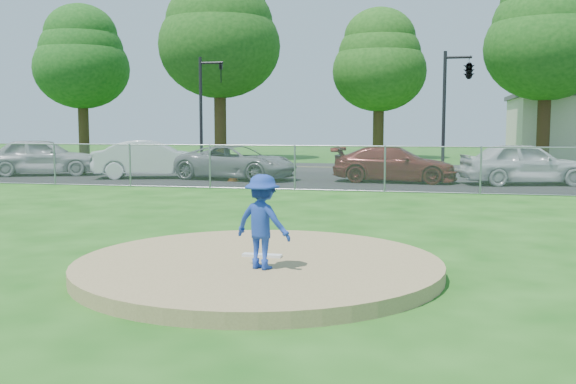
% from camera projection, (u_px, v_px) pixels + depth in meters
% --- Properties ---
extents(ground, '(120.00, 120.00, 0.00)m').
position_uv_depth(ground, '(346.00, 198.00, 19.21)').
color(ground, '#154B10').
rests_on(ground, ground).
extents(pitchers_mound, '(5.40, 5.40, 0.20)m').
position_uv_depth(pitchers_mound, '(259.00, 266.00, 9.49)').
color(pitchers_mound, '#8E794E').
rests_on(pitchers_mound, ground).
extents(pitching_rubber, '(0.60, 0.15, 0.04)m').
position_uv_depth(pitching_rubber, '(262.00, 255.00, 9.68)').
color(pitching_rubber, white).
rests_on(pitching_rubber, pitchers_mound).
extents(chain_link_fence, '(40.00, 0.06, 1.50)m').
position_uv_depth(chain_link_fence, '(354.00, 169.00, 21.08)').
color(chain_link_fence, gray).
rests_on(chain_link_fence, ground).
extents(parking_lot, '(50.00, 8.00, 0.01)m').
position_uv_depth(parking_lot, '(367.00, 180.00, 25.52)').
color(parking_lot, black).
rests_on(parking_lot, ground).
extents(street, '(60.00, 7.00, 0.01)m').
position_uv_depth(street, '(382.00, 168.00, 32.80)').
color(street, '#232326').
rests_on(street, ground).
extents(tree_far_left, '(6.72, 6.72, 10.74)m').
position_uv_depth(tree_far_left, '(81.00, 56.00, 45.58)').
color(tree_far_left, '#362613').
rests_on(tree_far_left, ground).
extents(tree_left, '(7.84, 7.84, 12.53)m').
position_uv_depth(tree_left, '(219.00, 31.00, 41.13)').
color(tree_left, '#392714').
rests_on(tree_left, ground).
extents(tree_center, '(6.16, 6.16, 9.84)m').
position_uv_depth(tree_center, '(379.00, 60.00, 42.06)').
color(tree_center, '#382714').
rests_on(tree_center, ground).
extents(tree_right, '(7.28, 7.28, 11.63)m').
position_uv_depth(tree_right, '(547.00, 32.00, 37.82)').
color(tree_right, '#331F12').
rests_on(tree_right, ground).
extents(traffic_signal_left, '(1.28, 0.20, 5.60)m').
position_uv_depth(traffic_signal_left, '(205.00, 102.00, 32.41)').
color(traffic_signal_left, black).
rests_on(traffic_signal_left, ground).
extents(traffic_signal_center, '(1.42, 2.48, 5.60)m').
position_uv_depth(traffic_signal_center, '(466.00, 72.00, 29.52)').
color(traffic_signal_center, black).
rests_on(traffic_signal_center, ground).
extents(pitcher, '(0.96, 0.73, 1.31)m').
position_uv_depth(pitcher, '(263.00, 222.00, 8.81)').
color(pitcher, '#1B3999').
rests_on(pitcher, pitchers_mound).
extents(traffic_cone, '(0.38, 0.38, 0.75)m').
position_uv_depth(traffic_cone, '(233.00, 172.00, 24.96)').
color(traffic_cone, '#E7540C').
rests_on(traffic_cone, parking_lot).
extents(parked_car_silver, '(5.17, 3.56, 1.63)m').
position_uv_depth(parked_car_silver, '(42.00, 156.00, 27.92)').
color(parked_car_silver, '#AFAFB3').
rests_on(parked_car_silver, parking_lot).
extents(parked_car_white, '(4.98, 3.06, 1.55)m').
position_uv_depth(parked_car_white, '(152.00, 159.00, 26.47)').
color(parked_car_white, white).
rests_on(parked_car_white, parking_lot).
extents(parked_car_gray, '(5.31, 3.28, 1.37)m').
position_uv_depth(parked_car_gray, '(237.00, 162.00, 25.75)').
color(parked_car_gray, gray).
rests_on(parked_car_gray, parking_lot).
extents(parked_car_darkred, '(4.81, 2.20, 1.37)m').
position_uv_depth(parked_car_darkred, '(394.00, 164.00, 24.52)').
color(parked_car_darkred, '#5C1917').
rests_on(parked_car_darkred, parking_lot).
extents(parked_car_pearl, '(4.88, 2.88, 1.56)m').
position_uv_depth(parked_car_pearl, '(524.00, 163.00, 23.51)').
color(parked_car_pearl, silver).
rests_on(parked_car_pearl, parking_lot).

